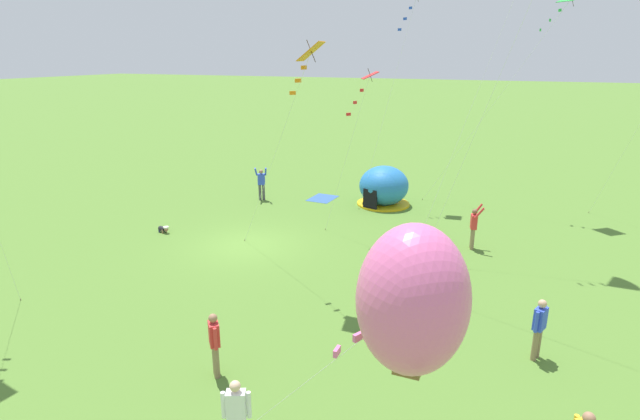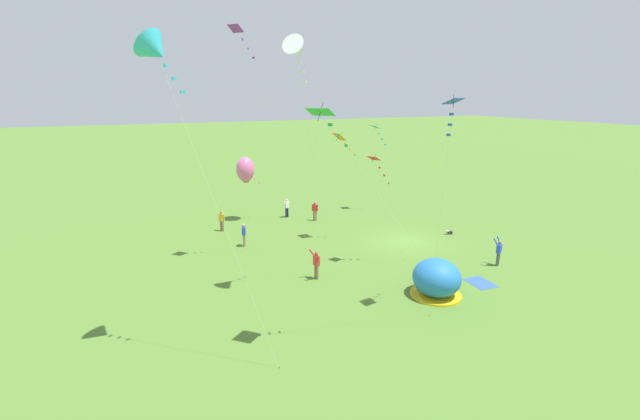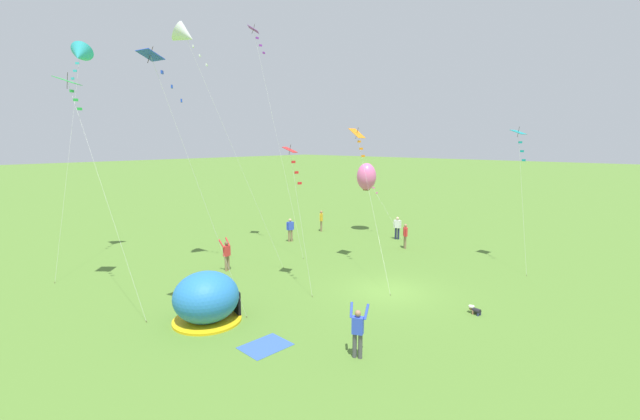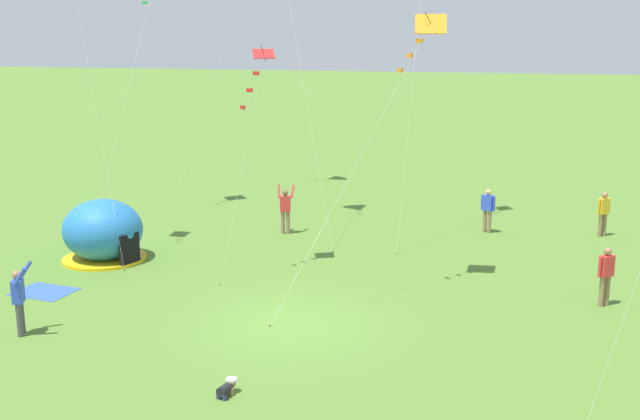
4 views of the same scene
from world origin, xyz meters
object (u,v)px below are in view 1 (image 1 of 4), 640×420
toddler_crawling (164,229)px  person_arms_raised (474,226)px  kite_blue (413,5)px  person_with_toddler (539,326)px  person_near_tent (237,414)px  kite_green (565,6)px  popup_tent (384,187)px  person_watching_sky (215,341)px  kite_orange (307,61)px  kite_red (365,86)px  kite_pink (412,301)px  person_center_field (261,183)px

toddler_crawling → person_arms_raised: (-3.39, 13.10, 0.82)m
person_arms_raised → kite_blue: size_ratio=0.17×
toddler_crawling → kite_blue: size_ratio=0.05×
toddler_crawling → person_with_toddler: (4.07, 15.57, 0.79)m
person_near_tent → kite_green: size_ratio=0.16×
person_near_tent → kite_green: bearing=164.5°
popup_tent → person_watching_sky: size_ratio=1.63×
person_near_tent → kite_orange: 10.03m
person_with_toddler → kite_red: kite_red is taller
person_near_tent → kite_pink: bearing=77.9°
kite_orange → kite_green: 14.72m
popup_tent → kite_red: size_ratio=0.39×
kite_blue → person_near_tent: bearing=3.9°
person_near_tent → person_with_toddler: size_ratio=1.00×
person_watching_sky → kite_orange: size_ratio=0.21×
popup_tent → toddler_crawling: popup_tent is taller
kite_green → kite_red: bearing=-43.6°
person_watching_sky → kite_blue: kite_blue is taller
toddler_crawling → person_arms_raised: 13.56m
kite_green → person_near_tent: bearing=-15.5°
person_watching_sky → person_center_field: 15.82m
person_watching_sky → person_near_tent: size_ratio=1.00×
kite_pink → kite_red: (-13.28, -5.00, 2.01)m
toddler_crawling → kite_orange: 11.43m
person_with_toddler → kite_green: 16.62m
popup_tent → toddler_crawling: (8.12, -7.95, -0.82)m
popup_tent → person_with_toddler: bearing=32.0°
person_watching_sky → person_with_toddler: bearing=117.7°
kite_orange → kite_blue: 12.11m
toddler_crawling → kite_blue: 16.10m
popup_tent → person_arms_raised: 7.00m
kite_blue → kite_red: bearing=-2.0°
toddler_crawling → kite_red: size_ratio=0.08×
toddler_crawling → kite_pink: bearing=51.6°
toddler_crawling → person_with_toddler: 16.12m
toddler_crawling → person_watching_sky: size_ratio=0.32×
kite_green → kite_red: (7.43, -7.08, -3.32)m
person_near_tent → kite_pink: size_ratio=0.31×
person_arms_raised → kite_orange: 10.06m
popup_tent → kite_red: bearing=6.0°
kite_pink → kite_red: kite_red is taller
kite_pink → kite_blue: kite_blue is taller
person_center_field → kite_orange: size_ratio=0.23×
kite_pink → kite_green: size_ratio=0.53×
toddler_crawling → kite_red: (-2.56, 8.53, 6.33)m
person_watching_sky → person_center_field: person_center_field is taller
kite_pink → kite_blue: bearing=-166.6°
person_near_tent → kite_orange: size_ratio=0.21×
person_watching_sky → kite_blue: 19.45m
kite_blue → kite_green: 6.89m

